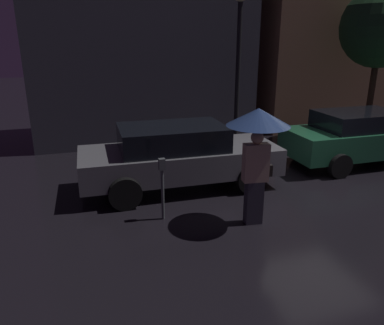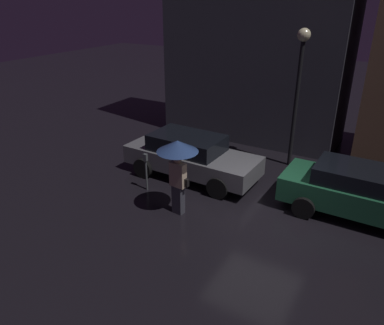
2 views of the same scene
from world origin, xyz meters
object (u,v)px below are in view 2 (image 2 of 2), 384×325
at_px(parked_car_green, 361,192).
at_px(parking_meter, 146,168).
at_px(parked_car_grey, 191,156).
at_px(pedestrian_with_umbrella, 178,156).
at_px(street_lamp_near, 299,74).

distance_m(parked_car_green, parking_meter, 6.31).
height_order(parked_car_grey, parking_meter, parked_car_grey).
bearing_deg(parked_car_green, pedestrian_with_umbrella, -151.13).
bearing_deg(pedestrian_with_umbrella, street_lamp_near, -103.20).
xyz_separation_m(parked_car_green, parking_meter, (-6.07, -1.72, -0.00)).
height_order(pedestrian_with_umbrella, street_lamp_near, street_lamp_near).
distance_m(parked_car_grey, parked_car_green, 5.34).
xyz_separation_m(parked_car_green, pedestrian_with_umbrella, (-4.46, -2.38, 0.99)).
bearing_deg(street_lamp_near, parking_meter, -128.72).
bearing_deg(parked_car_green, street_lamp_near, 138.38).
bearing_deg(parking_meter, parked_car_grey, 64.33).
bearing_deg(street_lamp_near, pedestrian_with_umbrella, -109.88).
xyz_separation_m(pedestrian_with_umbrella, street_lamp_near, (1.75, 4.85, 1.55)).
bearing_deg(parked_car_green, parking_meter, -163.37).
relative_size(parked_car_grey, pedestrian_with_umbrella, 2.08).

